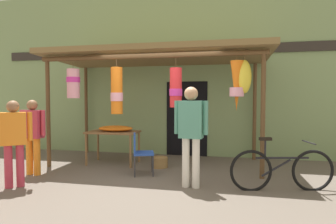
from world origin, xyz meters
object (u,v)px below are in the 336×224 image
flower_heap_on_table (116,128)px  folding_chair (140,150)px  customer_foreground (14,137)px  wicker_basket_by_table (159,162)px  passerby_at_right (33,131)px  parked_bicycle (282,170)px  vendor_in_orange (191,128)px  display_table (113,135)px

flower_heap_on_table → folding_chair: flower_heap_on_table is taller
folding_chair → customer_foreground: size_ratio=0.56×
wicker_basket_by_table → passerby_at_right: passerby_at_right is taller
wicker_basket_by_table → customer_foreground: size_ratio=0.24×
folding_chair → parked_bicycle: parked_bicycle is taller
parked_bicycle → folding_chair: bearing=170.5°
folding_chair → wicker_basket_by_table: size_ratio=2.29×
customer_foreground → vendor_in_orange: bearing=12.0°
parked_bicycle → vendor_in_orange: (-1.51, -0.15, 0.69)m
flower_heap_on_table → wicker_basket_by_table: (1.09, -0.14, -0.73)m
passerby_at_right → flower_heap_on_table: bearing=45.3°
parked_bicycle → passerby_at_right: bearing=-180.0°
parked_bicycle → customer_foreground: customer_foreground is taller
folding_chair → parked_bicycle: 2.66m
customer_foreground → passerby_at_right: passerby_at_right is taller
vendor_in_orange → customer_foreground: (-3.00, -0.64, -0.16)m
vendor_in_orange → flower_heap_on_table: bearing=144.1°
parked_bicycle → passerby_at_right: passerby_at_right is taller
parked_bicycle → customer_foreground: size_ratio=1.14×
flower_heap_on_table → display_table: bearing=-151.5°
flower_heap_on_table → passerby_at_right: bearing=-134.7°
passerby_at_right → parked_bicycle: bearing=0.0°
customer_foreground → passerby_at_right: size_ratio=0.99×
display_table → customer_foreground: 2.26m
display_table → wicker_basket_by_table: size_ratio=3.19×
folding_chair → display_table: bearing=138.6°
display_table → folding_chair: size_ratio=1.40×
vendor_in_orange → passerby_at_right: 3.23m
customer_foreground → parked_bicycle: bearing=9.9°
display_table → passerby_at_right: (-1.20, -1.24, 0.20)m
customer_foreground → passerby_at_right: bearing=106.4°
vendor_in_orange → folding_chair: bearing=152.3°
display_table → folding_chair: 1.23m
flower_heap_on_table → customer_foreground: bearing=-116.6°
parked_bicycle → passerby_at_right: 4.77m
vendor_in_orange → passerby_at_right: bearing=177.4°
folding_chair → passerby_at_right: (-2.12, -0.44, 0.38)m
display_table → flower_heap_on_table: 0.17m
display_table → flower_heap_on_table: (0.06, 0.03, 0.15)m
wicker_basket_by_table → vendor_in_orange: 1.81m
folding_chair → parked_bicycle: size_ratio=0.49×
display_table → flower_heap_on_table: size_ratio=1.42×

